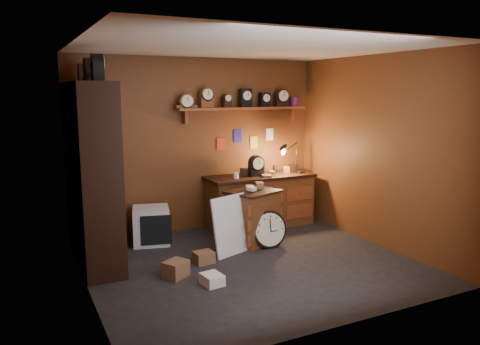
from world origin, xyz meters
name	(u,v)px	position (x,y,z in m)	size (l,w,h in m)	color
floor	(251,264)	(0.00, 0.00, 0.00)	(4.00, 4.00, 0.00)	black
room_shell	(251,129)	(0.04, 0.11, 1.72)	(4.02, 3.62, 2.71)	brown
shelving_unit	(89,167)	(-1.79, 0.98, 1.25)	(0.47, 1.60, 2.58)	black
workbench	(260,198)	(0.93, 1.47, 0.47)	(1.78, 0.66, 1.36)	brown
low_cabinet	(253,215)	(0.42, 0.76, 0.42)	(0.84, 0.78, 0.87)	brown
big_round_clock	(269,230)	(0.53, 0.47, 0.26)	(0.53, 0.17, 0.53)	black
white_panel	(231,253)	(-0.06, 0.48, 0.00)	(0.62, 0.03, 0.82)	silver
mini_fridge	(151,225)	(-0.91, 1.39, 0.27)	(0.62, 0.64, 0.53)	silver
floor_box_a	(204,257)	(-0.53, 0.31, 0.07)	(0.24, 0.21, 0.15)	brown
floor_box_b	(212,279)	(-0.70, -0.38, 0.06)	(0.21, 0.25, 0.13)	white
floor_box_c	(176,269)	(-1.01, 0.01, 0.10)	(0.27, 0.22, 0.20)	brown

